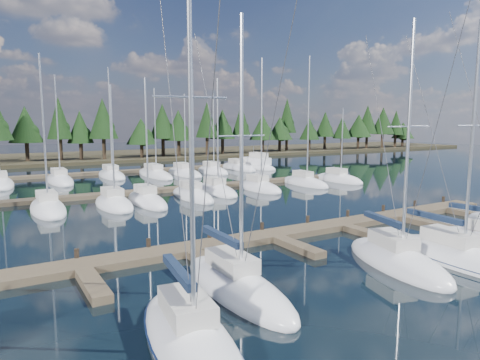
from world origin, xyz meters
TOP-DOWN VIEW (x-y plane):
  - ground at (0.00, 30.00)m, footprint 260.00×260.00m
  - far_shore at (0.00, 90.00)m, footprint 220.00×30.00m
  - main_dock at (0.00, 17.36)m, footprint 44.00×6.13m
  - back_docks at (0.00, 49.58)m, footprint 50.00×21.80m
  - front_sailboat_1 at (-10.25, 8.01)m, footprint 3.88×9.12m
  - front_sailboat_2 at (-6.48, 11.39)m, footprint 2.67×8.95m
  - front_sailboat_3 at (2.76, 10.10)m, footprint 4.72×8.52m
  - front_sailboat_4 at (6.07, 8.85)m, footprint 3.50×9.55m
  - back_sailboat_rows at (0.15, 45.11)m, footprint 47.19×31.10m
  - motor_yacht_right at (22.85, 54.85)m, footprint 4.01×9.09m
  - tree_line at (-2.82, 80.23)m, footprint 184.68×11.82m

SIDE VIEW (x-z plane):
  - ground at x=0.00m, z-range 0.00..0.00m
  - back_docks at x=0.00m, z-range 0.00..0.40m
  - main_dock at x=0.00m, z-range -0.25..0.65m
  - back_sailboat_rows at x=0.15m, z-range -7.84..8.37m
  - front_sailboat_4 at x=6.07m, z-range -6.52..7.08m
  - front_sailboat_2 at x=-6.48m, z-range -6.15..6.72m
  - front_sailboat_3 at x=2.76m, z-range -6.47..7.05m
  - front_sailboat_1 at x=-10.25m, z-range -7.35..7.95m
  - far_shore at x=0.00m, z-range 0.00..0.60m
  - motor_yacht_right at x=22.85m, z-range -1.71..2.68m
  - tree_line at x=-2.82m, z-range 0.05..14.44m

